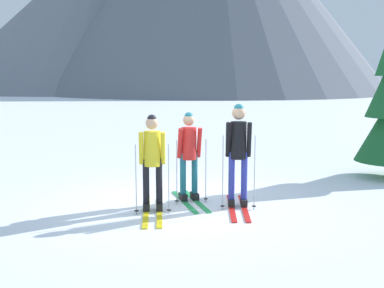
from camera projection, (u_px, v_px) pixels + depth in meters
name	position (u px, v px, depth m)	size (l,w,h in m)	color
ground_plane	(182.00, 204.00, 8.64)	(400.00, 400.00, 0.00)	white
skier_in_yellow	(152.00, 158.00, 8.09)	(0.61, 1.79, 1.65)	yellow
skier_in_red	(189.00, 153.00, 8.75)	(0.64, 1.63, 1.63)	green
skier_in_black	(238.00, 150.00, 8.32)	(0.61, 1.74, 1.81)	red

